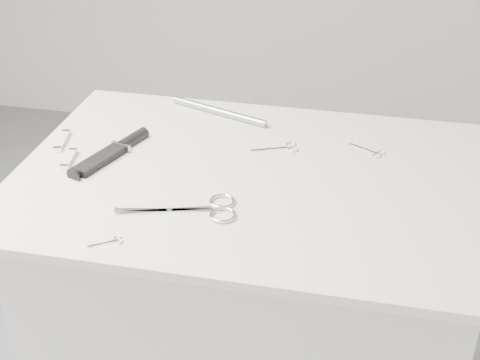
% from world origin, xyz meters
% --- Properties ---
extents(plinth, '(0.90, 0.60, 0.90)m').
position_xyz_m(plinth, '(0.00, 0.00, 0.45)').
color(plinth, silver).
rests_on(plinth, ground).
extents(display_board, '(1.00, 0.70, 0.02)m').
position_xyz_m(display_board, '(0.00, 0.00, 0.91)').
color(display_board, beige).
rests_on(display_board, plinth).
extents(large_shears, '(0.23, 0.12, 0.01)m').
position_xyz_m(large_shears, '(-0.06, -0.15, 0.92)').
color(large_shears, silver).
rests_on(large_shears, display_board).
extents(embroidery_scissors_a, '(0.11, 0.07, 0.00)m').
position_xyz_m(embroidery_scissors_a, '(0.05, 0.13, 0.92)').
color(embroidery_scissors_a, silver).
rests_on(embroidery_scissors_a, display_board).
extents(embroidery_scissors_b, '(0.08, 0.06, 0.00)m').
position_xyz_m(embroidery_scissors_b, '(0.24, 0.15, 0.92)').
color(embroidery_scissors_b, silver).
rests_on(embroidery_scissors_b, display_board).
extents(tiny_scissors, '(0.06, 0.05, 0.00)m').
position_xyz_m(tiny_scissors, '(-0.20, -0.29, 0.92)').
color(tiny_scissors, silver).
rests_on(tiny_scissors, display_board).
extents(sheathed_knife, '(0.11, 0.22, 0.03)m').
position_xyz_m(sheathed_knife, '(-0.31, 0.03, 0.93)').
color(sheathed_knife, black).
rests_on(sheathed_knife, display_board).
extents(pocket_knife_a, '(0.04, 0.10, 0.01)m').
position_xyz_m(pocket_knife_a, '(-0.45, 0.05, 0.93)').
color(pocket_knife_a, beige).
rests_on(pocket_knife_a, display_board).
extents(pocket_knife_b, '(0.03, 0.08, 0.01)m').
position_xyz_m(pocket_knife_b, '(-0.40, -0.03, 0.93)').
color(pocket_knife_b, beige).
rests_on(pocket_knife_b, display_board).
extents(metal_rail, '(0.26, 0.11, 0.02)m').
position_xyz_m(metal_rail, '(-0.14, 0.27, 0.93)').
color(metal_rail, '#92959A').
rests_on(metal_rail, display_board).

